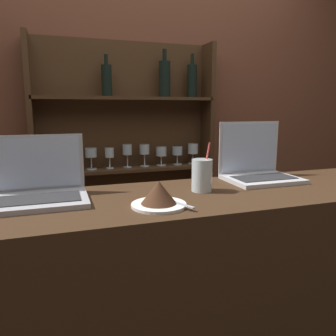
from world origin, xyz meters
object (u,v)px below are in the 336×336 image
Objects in this scene: laptop_far at (257,167)px; cake_plate at (159,195)px; water_glass at (202,175)px; laptop_near at (34,188)px.

laptop_far is 0.60m from cake_plate.
cake_plate is (-0.54, -0.26, -0.02)m from laptop_far.
water_glass reaches higher than cake_plate.
cake_plate is at bearing -154.49° from laptop_far.
water_glass is at bearing -160.31° from laptop_far.
laptop_far reaches higher than cake_plate.
laptop_far is 0.34m from water_glass.
laptop_far is at bearing 25.51° from cake_plate.
laptop_far reaches higher than laptop_near.
laptop_near is at bearing 152.50° from cake_plate.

